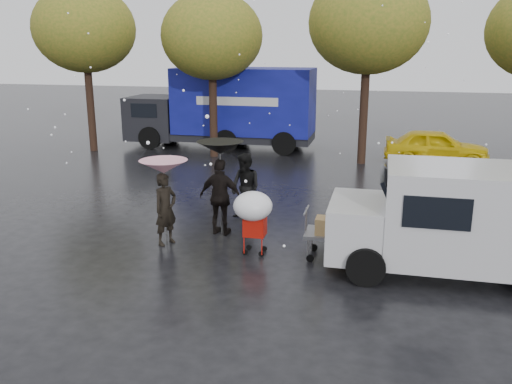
% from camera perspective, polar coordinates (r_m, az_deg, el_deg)
% --- Properties ---
extents(ground, '(90.00, 90.00, 0.00)m').
position_cam_1_polar(ground, '(12.38, -2.89, -5.98)').
color(ground, black).
rests_on(ground, ground).
extents(person_pink, '(0.64, 0.73, 1.68)m').
position_cam_1_polar(person_pink, '(12.57, -9.50, -1.79)').
color(person_pink, black).
rests_on(person_pink, ground).
extents(person_middle, '(1.10, 1.05, 1.79)m').
position_cam_1_polar(person_middle, '(14.00, -1.12, 0.43)').
color(person_middle, black).
rests_on(person_middle, ground).
extents(person_black, '(1.14, 0.57, 1.86)m').
position_cam_1_polar(person_black, '(13.04, -3.71, -0.55)').
color(person_black, black).
rests_on(person_black, ground).
extents(umbrella_pink, '(1.09, 1.09, 1.99)m').
position_cam_1_polar(umbrella_pink, '(12.32, -9.70, 2.64)').
color(umbrella_pink, '#4C4C4C').
rests_on(umbrella_pink, ground).
extents(umbrella_black, '(1.11, 1.11, 2.29)m').
position_cam_1_polar(umbrella_black, '(12.77, -3.81, 4.66)').
color(umbrella_black, '#4C4C4C').
rests_on(umbrella_black, ground).
extents(vendor_cart, '(1.52, 0.80, 1.27)m').
position_cam_1_polar(vendor_cart, '(11.68, 9.33, -3.69)').
color(vendor_cart, slate).
rests_on(vendor_cart, ground).
extents(shopping_cart, '(0.84, 0.84, 1.46)m').
position_cam_1_polar(shopping_cart, '(11.61, -0.30, -1.85)').
color(shopping_cart, red).
rests_on(shopping_cart, ground).
extents(white_van, '(4.91, 2.18, 2.20)m').
position_cam_1_polar(white_van, '(11.42, 21.01, -2.69)').
color(white_van, silver).
rests_on(white_van, ground).
extents(blue_truck, '(8.30, 2.60, 3.50)m').
position_cam_1_polar(blue_truck, '(24.20, -3.18, 8.80)').
color(blue_truck, navy).
rests_on(blue_truck, ground).
extents(box_ground_near, '(0.57, 0.50, 0.44)m').
position_cam_1_polar(box_ground_near, '(11.68, 8.74, -6.32)').
color(box_ground_near, '#8A603C').
rests_on(box_ground_near, ground).
extents(box_ground_far, '(0.51, 0.43, 0.34)m').
position_cam_1_polar(box_ground_far, '(12.84, 12.25, -4.71)').
color(box_ground_far, '#8A603C').
rests_on(box_ground_far, ground).
extents(yellow_taxi, '(3.91, 1.59, 1.33)m').
position_cam_1_polar(yellow_taxi, '(22.13, 18.42, 4.57)').
color(yellow_taxi, yellow).
rests_on(yellow_taxi, ground).
extents(tree_row, '(21.60, 4.40, 7.12)m').
position_cam_1_polar(tree_row, '(21.40, 3.41, 16.71)').
color(tree_row, black).
rests_on(tree_row, ground).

